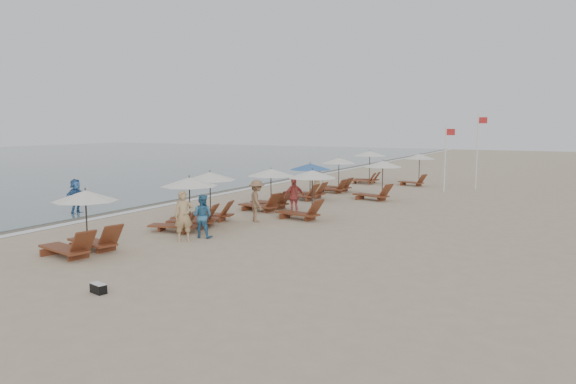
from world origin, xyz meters
The scene contains 22 objects.
ground centered at (0.00, 0.00, 0.00)m, with size 160.00×160.00×0.00m, color tan.
wet_sand_band centered at (-12.50, 10.00, 0.00)m, with size 3.20×140.00×0.01m, color #6B5E4C.
foam_line centered at (-11.20, 10.00, 0.01)m, with size 0.50×140.00×0.02m, color white.
lounger_station_0 centered at (-6.29, -4.48, 0.98)m, with size 2.66×2.39×2.14m.
lounger_station_1 centered at (-5.83, 0.45, 1.10)m, with size 2.66×2.39×2.16m.
lounger_station_2 centered at (-6.14, 2.26, 1.08)m, with size 2.68×2.30×2.23m.
lounger_station_3 centered at (-5.59, 6.64, 1.04)m, with size 2.79×2.40×2.07m.
lounger_station_4 centered at (-5.58, 11.16, 1.03)m, with size 2.75×2.40×2.06m.
lounger_station_5 centered at (-5.41, 15.06, 1.07)m, with size 2.57×2.18×2.18m.
lounger_station_6 centered at (-5.36, 20.90, 1.33)m, with size 2.58×2.46×2.36m.
inland_station_0 centered at (-2.66, 5.05, 1.31)m, with size 2.82×2.24×2.22m.
inland_station_1 centered at (-1.87, 12.73, 1.30)m, with size 2.85×2.26×2.22m.
inland_station_2 centered at (-1.83, 21.12, 1.44)m, with size 2.61×2.24×2.22m.
beachgoer_near centered at (-4.57, -1.24, 0.93)m, with size 0.68×0.45×1.87m, color tan.
beachgoer_mid_a centered at (-4.35, -0.41, 0.83)m, with size 0.80×0.63×1.65m, color teal.
beachgoer_mid_b centered at (-4.28, 3.49, 0.93)m, with size 1.20×0.69×1.86m, color brown.
beachgoer_far_a centered at (-3.64, 5.86, 0.88)m, with size 1.03×0.43×1.76m, color #D05953.
beachgoer_far_b centered at (-5.97, 13.54, 0.89)m, with size 0.87×0.57×1.78m, color tan.
waterline_walker centered at (-13.06, 1.33, 0.85)m, with size 1.57×0.50×1.69m, color #315C94.
duffel_bag centered at (-2.51, -7.35, 0.13)m, with size 0.51×0.34×0.26m.
flag_pole_near centered at (0.76, 18.24, 2.34)m, with size 0.59×0.08×4.20m.
flag_pole_far centered at (2.31, 20.53, 2.72)m, with size 0.60×0.08×4.93m.
Camera 1 is at (8.14, -17.26, 4.28)m, focal length 34.61 mm.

